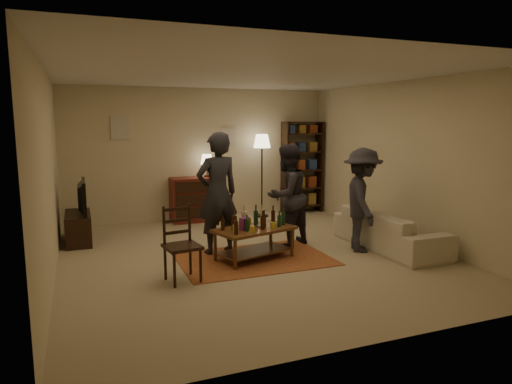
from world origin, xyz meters
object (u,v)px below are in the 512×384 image
coffee_table (254,232)px  dresser (196,198)px  sofa (389,230)px  person_left (217,194)px  person_right (287,195)px  dining_chair (180,241)px  floor_lamp (262,147)px  person_by_sofa (362,200)px  bookshelf (302,166)px  tv_stand (78,220)px

coffee_table → dresser: (-0.16, 2.88, 0.06)m
sofa → person_left: person_left is taller
sofa → person_right: person_right is taller
dining_chair → sofa: size_ratio=0.47×
dresser → dining_chair: bearing=-107.2°
floor_lamp → person_left: 2.90m
dining_chair → floor_lamp: size_ratio=0.56×
person_right → person_by_sofa: size_ratio=1.03×
dining_chair → bookshelf: bookshelf is taller
sofa → coffee_table: bearing=84.0°
dresser → person_left: size_ratio=0.73×
coffee_table → person_right: (0.77, 0.51, 0.42)m
floor_lamp → person_left: (-1.67, -2.31, -0.56)m
person_left → tv_stand: bearing=-45.9°
coffee_table → dining_chair: dining_chair is taller
tv_stand → dresser: size_ratio=0.78×
dining_chair → floor_lamp: floor_lamp is taller
person_by_sofa → person_right: bearing=77.4°
person_left → person_by_sofa: bearing=152.1°
dresser → floor_lamp: floor_lamp is taller
tv_stand → person_right: 3.52m
coffee_table → person_left: person_left is taller
person_left → person_right: (1.17, 0.00, -0.10)m
coffee_table → dresser: bearing=93.1°
coffee_table → bookshelf: bookshelf is taller
person_left → sofa: bearing=154.3°
coffee_table → sofa: 2.25m
person_left → dining_chair: bearing=41.6°
dining_chair → person_right: (1.96, 1.00, 0.32)m
tv_stand → person_by_sofa: bearing=-27.4°
coffee_table → bookshelf: (2.28, 2.95, 0.62)m
person_right → tv_stand: bearing=-49.2°
tv_stand → person_left: person_left is taller
tv_stand → sofa: (4.64, -2.20, -0.08)m
bookshelf → person_by_sofa: (-0.55, -3.13, -0.22)m
bookshelf → person_by_sofa: bookshelf is taller
bookshelf → sofa: bearing=-90.8°
dresser → sofa: size_ratio=0.65×
tv_stand → person_left: (2.01, -1.46, 0.55)m
person_right → person_by_sofa: (0.97, -0.69, -0.02)m
coffee_table → tv_stand: (-2.41, 1.97, -0.03)m
tv_stand → person_by_sofa: size_ratio=0.65×
dining_chair → tv_stand: (-1.21, 2.45, -0.13)m
bookshelf → coffee_table: bearing=-127.8°
tv_stand → person_right: person_right is taller
dining_chair → person_by_sofa: size_ratio=0.61×
tv_stand → floor_lamp: bearing=13.0°
coffee_table → person_left: bearing=128.2°
sofa → person_left: (-2.64, 0.74, 0.63)m
tv_stand → bookshelf: bearing=11.8°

